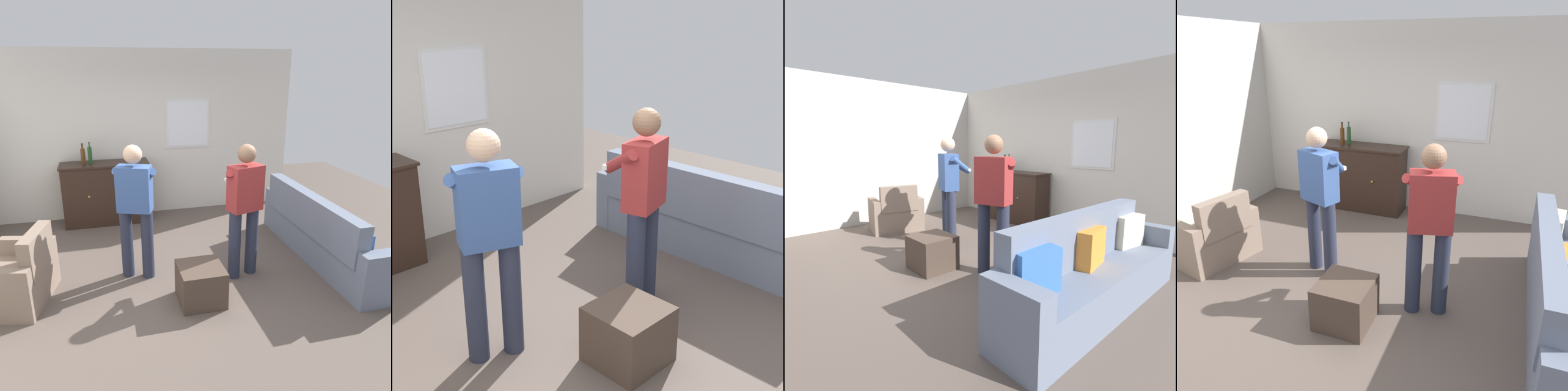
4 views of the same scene
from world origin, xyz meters
TOP-DOWN VIEW (x-y plane):
  - ground at (0.00, 0.00)m, footprint 10.40×10.40m
  - wall_back_with_window at (0.01, 2.66)m, footprint 5.20×0.15m
  - wall_side_left at (-2.66, 0.00)m, footprint 0.12×5.20m
  - couch at (2.01, 0.30)m, footprint 0.57×2.53m
  - armchair at (-1.78, 0.18)m, footprint 0.82×1.00m
  - sideboard_cabinet at (-0.75, 2.30)m, footprint 1.42×0.49m
  - bottle_wine_green at (-0.97, 2.34)m, footprint 0.06×0.06m
  - bottle_liquor_amber at (-1.07, 2.33)m, footprint 0.07×0.07m
  - ottoman at (0.17, -0.32)m, footprint 0.50×0.50m
  - person_standing_left at (-0.44, 0.42)m, footprint 0.52×0.52m
  - person_standing_right at (0.83, 0.13)m, footprint 0.54×0.52m

SIDE VIEW (x-z plane):
  - ground at x=0.00m, z-range 0.00..0.00m
  - ottoman at x=0.17m, z-range 0.00..0.43m
  - armchair at x=-1.78m, z-range -0.14..0.71m
  - couch at x=2.01m, z-range -0.11..0.81m
  - sideboard_cabinet at x=-0.75m, z-range 0.00..1.03m
  - person_standing_left at x=-0.44m, z-range 0.10..1.78m
  - person_standing_right at x=0.83m, z-range 0.10..1.78m
  - bottle_liquor_amber at x=-1.07m, z-range 1.00..1.33m
  - bottle_wine_green at x=-0.97m, z-range 1.00..1.34m
  - wall_side_left at x=-2.66m, z-range 0.00..2.80m
  - wall_back_with_window at x=0.01m, z-range 0.00..2.80m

